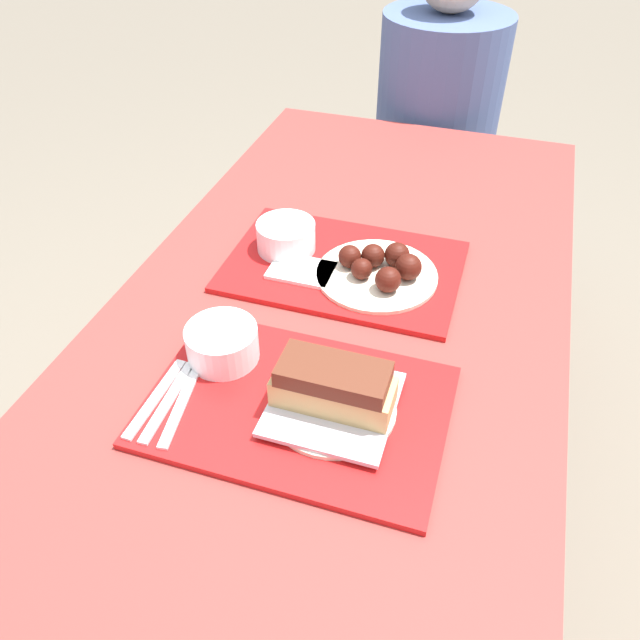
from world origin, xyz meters
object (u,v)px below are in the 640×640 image
Objects in this scene: bowl_coleslaw_near at (222,342)px; bowl_coleslaw_far at (286,235)px; tray_near at (298,406)px; wings_plate_far at (380,268)px; brisket_sandwich_plate at (333,393)px; person_seated_across at (440,93)px; tray_far at (343,267)px.

bowl_coleslaw_near is 0.33m from bowl_coleslaw_far.
tray_near is at bearing -22.02° from bowl_coleslaw_near.
bowl_coleslaw_far is (-0.01, 0.33, 0.00)m from bowl_coleslaw_near.
bowl_coleslaw_near and bowl_coleslaw_far have the same top height.
bowl_coleslaw_far is 0.51× the size of wings_plate_far.
bowl_coleslaw_near is 0.51× the size of wings_plate_far.
wings_plate_far is (-0.01, 0.35, -0.02)m from brisket_sandwich_plate.
person_seated_across reaches higher than brisket_sandwich_plate.
brisket_sandwich_plate reaches higher than wings_plate_far.
brisket_sandwich_plate reaches higher than tray_near.
bowl_coleslaw_far is at bearing 170.23° from wings_plate_far.
person_seated_across is at bearing 92.53° from brisket_sandwich_plate.
wings_plate_far is at bearing 83.02° from tray_near.
brisket_sandwich_plate is (0.06, 0.01, 0.04)m from tray_near.
brisket_sandwich_plate is at bearing -88.10° from wings_plate_far.
tray_far is at bearing 95.32° from tray_near.
person_seated_across is (0.16, 0.94, -0.03)m from bowl_coleslaw_far.
person_seated_across reaches higher than wings_plate_far.
person_seated_across reaches higher than tray_near.
bowl_coleslaw_far reaches higher than tray_far.
brisket_sandwich_plate is (0.09, -0.37, 0.04)m from tray_far.
tray_far is 0.34m from bowl_coleslaw_near.
wings_plate_far is at bearing -13.71° from tray_far.
tray_near is at bearing -89.86° from person_seated_across.
wings_plate_far is at bearing -9.77° from bowl_coleslaw_far.
bowl_coleslaw_near is at bearing -110.33° from tray_far.
bowl_coleslaw_near is (-0.12, -0.31, 0.04)m from tray_far.
brisket_sandwich_plate reaches higher than bowl_coleslaw_far.
bowl_coleslaw_near is 0.16× the size of person_seated_across.
tray_near is 1.95× the size of wings_plate_far.
tray_far is at bearing 69.67° from bowl_coleslaw_near.
bowl_coleslaw_far is at bearing 172.72° from tray_far.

